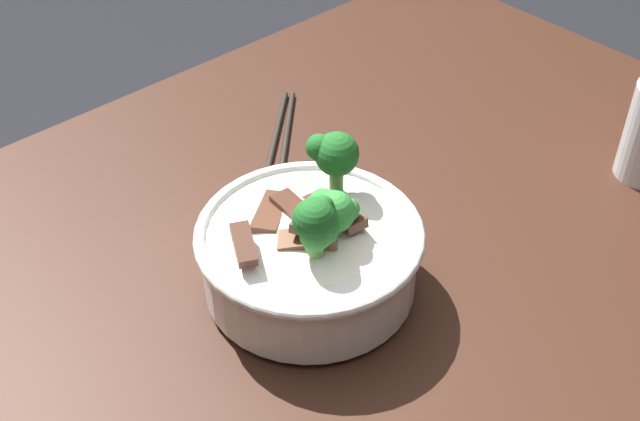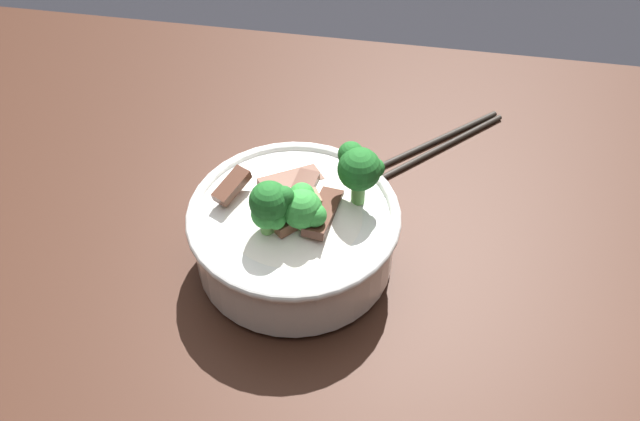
% 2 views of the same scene
% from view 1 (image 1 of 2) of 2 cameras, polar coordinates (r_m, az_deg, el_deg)
% --- Properties ---
extents(dining_table, '(1.46, 0.79, 0.74)m').
position_cam_1_polar(dining_table, '(0.91, -6.07, -10.43)').
color(dining_table, '#381E14').
rests_on(dining_table, ground).
extents(rice_bowl, '(0.22, 0.22, 0.15)m').
position_cam_1_polar(rice_bowl, '(0.81, -0.66, -2.73)').
color(rice_bowl, white).
rests_on(rice_bowl, dining_table).
extents(chopsticks_pair, '(0.17, 0.16, 0.01)m').
position_cam_1_polar(chopsticks_pair, '(1.04, -2.73, 4.93)').
color(chopsticks_pair, '#28231E').
rests_on(chopsticks_pair, dining_table).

